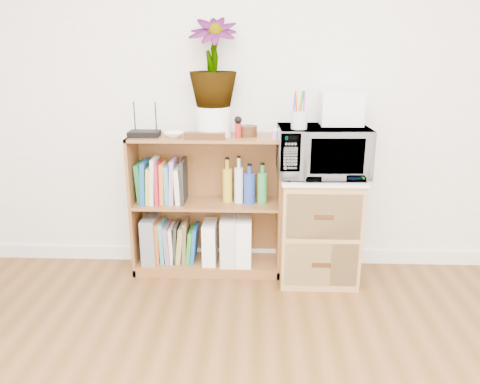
{
  "coord_description": "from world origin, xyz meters",
  "views": [
    {
      "loc": [
        -0.01,
        -0.89,
        1.5
      ],
      "look_at": [
        -0.12,
        1.95,
        0.62
      ],
      "focal_mm": 35.0,
      "sensor_mm": 36.0,
      "label": 1
    }
  ],
  "objects": [
    {
      "name": "cookbooks",
      "position": [
        -0.65,
        2.1,
        0.64
      ],
      "size": [
        0.33,
        0.2,
        0.31
      ],
      "color": "#1B6737",
      "rests_on": "bookshelf"
    },
    {
      "name": "router",
      "position": [
        -0.74,
        2.08,
        0.97
      ],
      "size": [
        0.2,
        0.13,
        0.04
      ],
      "primitive_type": "cube",
      "color": "black",
      "rests_on": "bookshelf"
    },
    {
      "name": "bookshelf",
      "position": [
        -0.35,
        2.1,
        0.47
      ],
      "size": [
        1.0,
        0.3,
        0.95
      ],
      "primitive_type": "cube",
      "color": "brown",
      "rests_on": "ground"
    },
    {
      "name": "liquor_bottles",
      "position": [
        -0.09,
        2.1,
        0.64
      ],
      "size": [
        0.3,
        0.07,
        0.31
      ],
      "color": "gold",
      "rests_on": "bookshelf"
    },
    {
      "name": "wooden_bowl",
      "position": [
        -0.07,
        2.11,
        0.98
      ],
      "size": [
        0.12,
        0.12,
        0.07
      ],
      "primitive_type": "cylinder",
      "color": "#35190E",
      "rests_on": "bookshelf"
    },
    {
      "name": "wicker_unit",
      "position": [
        0.4,
        2.02,
        0.35
      ],
      "size": [
        0.5,
        0.45,
        0.7
      ],
      "primitive_type": "cube",
      "color": "#9E7542",
      "rests_on": "ground"
    },
    {
      "name": "small_appliance",
      "position": [
        0.52,
        2.11,
        1.13
      ],
      "size": [
        0.26,
        0.22,
        0.21
      ],
      "primitive_type": "cube",
      "color": "white",
      "rests_on": "microwave"
    },
    {
      "name": "trinket_box",
      "position": [
        -0.34,
        2.0,
        0.97
      ],
      "size": [
        0.26,
        0.06,
        0.04
      ],
      "primitive_type": "cube",
      "color": "#361B0E",
      "rests_on": "bookshelf"
    },
    {
      "name": "file_box",
      "position": [
        -0.75,
        2.1,
        0.23
      ],
      "size": [
        0.09,
        0.25,
        0.32
      ],
      "primitive_type": "cube",
      "color": "slate",
      "rests_on": "bookshelf"
    },
    {
      "name": "magazine_holder_left",
      "position": [
        -0.33,
        2.09,
        0.21
      ],
      "size": [
        0.09,
        0.23,
        0.29
      ],
      "primitive_type": "cube",
      "color": "white",
      "rests_on": "bookshelf"
    },
    {
      "name": "potted_plant",
      "position": [
        -0.3,
        2.12,
        1.41
      ],
      "size": [
        0.3,
        0.3,
        0.54
      ],
      "primitive_type": "imported",
      "color": "#357C31",
      "rests_on": "plant_pot"
    },
    {
      "name": "paint_jars",
      "position": [
        0.13,
        2.01,
        0.98
      ],
      "size": [
        0.11,
        0.04,
        0.06
      ],
      "primitive_type": "cube",
      "color": "#CA707D",
      "rests_on": "bookshelf"
    },
    {
      "name": "kokeshi_doll",
      "position": [
        -0.13,
        2.06,
        1.0
      ],
      "size": [
        0.04,
        0.04,
        0.09
      ],
      "primitive_type": "cylinder",
      "color": "#A11913",
      "rests_on": "bookshelf"
    },
    {
      "name": "magazine_holder_mid",
      "position": [
        -0.2,
        2.09,
        0.24
      ],
      "size": [
        0.1,
        0.26,
        0.33
      ],
      "primitive_type": "cube",
      "color": "silver",
      "rests_on": "bookshelf"
    },
    {
      "name": "microwave",
      "position": [
        0.4,
        2.02,
        0.87
      ],
      "size": [
        0.57,
        0.4,
        0.31
      ],
      "primitive_type": "imported",
      "rotation": [
        0.0,
        0.0,
        0.04
      ],
      "color": "white",
      "rests_on": "wicker_unit"
    },
    {
      "name": "plant_pot",
      "position": [
        -0.3,
        2.12,
        1.04
      ],
      "size": [
        0.22,
        0.22,
        0.19
      ],
      "primitive_type": "cylinder",
      "color": "white",
      "rests_on": "bookshelf"
    },
    {
      "name": "skirting_board",
      "position": [
        0.0,
        2.24,
        0.05
      ],
      "size": [
        4.0,
        0.02,
        0.1
      ],
      "primitive_type": "cube",
      "color": "white",
      "rests_on": "ground"
    },
    {
      "name": "white_bowl",
      "position": [
        -0.55,
        2.07,
        0.97
      ],
      "size": [
        0.13,
        0.13,
        0.03
      ],
      "primitive_type": "imported",
      "color": "white",
      "rests_on": "bookshelf"
    },
    {
      "name": "magazine_holder_right",
      "position": [
        -0.1,
        2.09,
        0.23
      ],
      "size": [
        0.1,
        0.26,
        0.32
      ],
      "primitive_type": "cube",
      "color": "white",
      "rests_on": "bookshelf"
    },
    {
      "name": "pen_cup",
      "position": [
        0.24,
        1.94,
        1.08
      ],
      "size": [
        0.1,
        0.1,
        0.11
      ],
      "primitive_type": "cylinder",
      "color": "silver",
      "rests_on": "microwave"
    },
    {
      "name": "lower_books",
      "position": [
        -0.57,
        2.1,
        0.2
      ],
      "size": [
        0.29,
        0.19,
        0.3
      ],
      "color": "#C05521",
      "rests_on": "bookshelf"
    }
  ]
}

